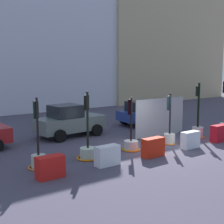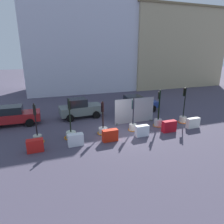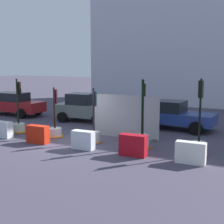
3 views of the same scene
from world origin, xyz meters
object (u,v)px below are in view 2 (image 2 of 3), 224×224
(traffic_light_2, at_px, (103,129))
(construction_barrier_1, at_px, (76,140))
(traffic_light_0, at_px, (37,136))
(car_red_compact, at_px, (11,116))
(traffic_light_5, at_px, (183,117))
(traffic_light_1, at_px, (71,132))
(construction_barrier_2, at_px, (110,135))
(construction_barrier_5, at_px, (193,123))
(traffic_light_3, at_px, (133,124))
(car_grey_saloon, at_px, (80,108))
(traffic_light_4, at_px, (158,120))
(construction_barrier_3, at_px, (142,131))
(car_blue_estate, at_px, (137,103))
(construction_barrier_4, at_px, (169,126))
(construction_barrier_0, at_px, (35,146))

(traffic_light_2, xyz_separation_m, construction_barrier_1, (-2.30, -1.32, 0.02))
(traffic_light_0, bearing_deg, car_red_compact, 116.08)
(traffic_light_5, distance_m, construction_barrier_1, 9.67)
(traffic_light_1, relative_size, construction_barrier_2, 2.70)
(construction_barrier_1, relative_size, construction_barrier_5, 0.92)
(traffic_light_1, xyz_separation_m, traffic_light_3, (4.82, -0.15, 0.06))
(traffic_light_3, height_order, car_grey_saloon, traffic_light_3)
(traffic_light_4, relative_size, construction_barrier_3, 3.01)
(traffic_light_0, height_order, car_blue_estate, traffic_light_0)
(traffic_light_0, bearing_deg, car_grey_saloon, 49.26)
(traffic_light_2, height_order, traffic_light_4, traffic_light_4)
(construction_barrier_3, xyz_separation_m, construction_barrier_5, (4.69, 0.09, 0.01))
(traffic_light_0, height_order, construction_barrier_2, traffic_light_0)
(traffic_light_3, xyz_separation_m, traffic_light_5, (4.87, 0.16, 0.05))
(traffic_light_0, height_order, car_grey_saloon, traffic_light_0)
(traffic_light_1, distance_m, construction_barrier_4, 7.47)
(traffic_light_5, xyz_separation_m, construction_barrier_0, (-12.09, -1.32, -0.12))
(construction_barrier_4, distance_m, car_blue_estate, 6.01)
(traffic_light_1, relative_size, car_red_compact, 0.64)
(traffic_light_5, xyz_separation_m, construction_barrier_1, (-9.58, -1.30, -0.12))
(traffic_light_2, bearing_deg, traffic_light_1, -179.55)
(construction_barrier_0, distance_m, construction_barrier_5, 12.07)
(construction_barrier_1, bearing_deg, traffic_light_0, 151.13)
(traffic_light_1, height_order, construction_barrier_3, traffic_light_1)
(traffic_light_3, xyz_separation_m, construction_barrier_5, (4.85, -1.16, -0.06))
(car_blue_estate, relative_size, car_grey_saloon, 1.02)
(traffic_light_2, bearing_deg, construction_barrier_0, -164.56)
(construction_barrier_1, height_order, construction_barrier_5, construction_barrier_5)
(traffic_light_0, relative_size, construction_barrier_1, 2.71)
(construction_barrier_2, xyz_separation_m, construction_barrier_5, (7.17, 0.12, -0.00))
(construction_barrier_5, bearing_deg, construction_barrier_2, -179.08)
(traffic_light_0, xyz_separation_m, construction_barrier_1, (2.38, -1.31, -0.07))
(traffic_light_1, xyz_separation_m, construction_barrier_5, (9.67, -1.31, -0.00))
(traffic_light_5, relative_size, construction_barrier_4, 2.80)
(car_red_compact, bearing_deg, car_grey_saloon, 1.40)
(construction_barrier_4, xyz_separation_m, car_blue_estate, (0.14, 5.99, 0.35))
(traffic_light_0, xyz_separation_m, traffic_light_3, (7.09, -0.17, 0.00))
(traffic_light_0, xyz_separation_m, traffic_light_1, (2.27, -0.02, -0.06))
(construction_barrier_1, bearing_deg, construction_barrier_5, -0.07)
(traffic_light_0, bearing_deg, construction_barrier_2, -16.85)
(traffic_light_4, distance_m, construction_barrier_2, 4.93)
(construction_barrier_2, relative_size, car_grey_saloon, 0.27)
(traffic_light_4, distance_m, construction_barrier_1, 7.21)
(traffic_light_3, height_order, car_blue_estate, traffic_light_3)
(traffic_light_0, distance_m, construction_barrier_3, 7.39)
(traffic_light_0, xyz_separation_m, traffic_light_4, (9.48, -0.01, 0.06))
(construction_barrier_1, relative_size, construction_barrier_2, 0.96)
(traffic_light_0, bearing_deg, construction_barrier_5, -6.34)
(traffic_light_0, relative_size, construction_barrier_3, 2.77)
(traffic_light_5, height_order, car_red_compact, traffic_light_5)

